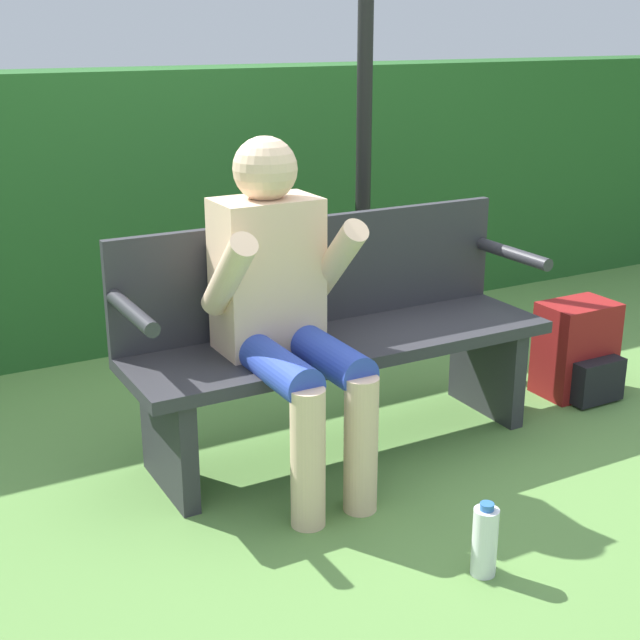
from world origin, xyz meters
The scene contains 6 objects.
ground_plane centered at (0.00, 0.00, 0.00)m, with size 40.00×40.00×0.00m, color #5B8942.
hedge_back centered at (0.00, 1.57, 0.66)m, with size 12.00×0.43×1.31m.
park_bench centered at (0.00, 0.06, 0.43)m, with size 1.59×0.45×0.84m.
person_seated centered at (-0.28, -0.07, 0.64)m, with size 0.48×0.64×1.16m.
backpack centered at (1.13, -0.05, 0.19)m, with size 0.31×0.29×0.40m.
water_bottle centered at (-0.06, -0.90, 0.11)m, with size 0.07×0.07×0.23m.
Camera 1 is at (-1.54, -2.61, 1.51)m, focal length 50.00 mm.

